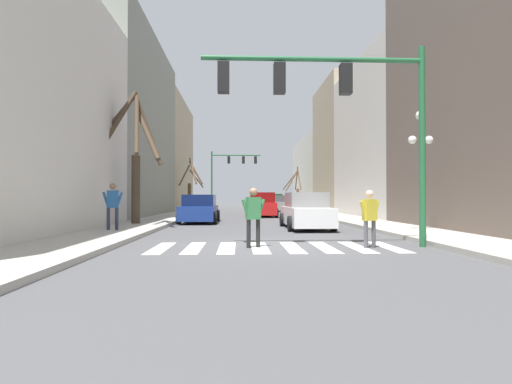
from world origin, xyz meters
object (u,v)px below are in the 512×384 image
object	(u,v)px
car_parked_left_far	(274,202)
pedestrian_on_left_sidewalk	(113,202)
car_driving_toward_lane	(281,204)
street_tree_right_far	(134,154)
car_parked_right_near	(306,212)
traffic_signal_near	(338,98)
pedestrian_near_right_corner	(253,212)
car_parked_right_mid	(260,204)
car_parked_right_far	(200,209)
street_lamp_right_corner	(421,146)
pedestrian_waiting_at_curb	(370,214)
street_tree_left_far	(296,188)
car_parked_left_near	(262,206)
street_tree_left_near	(191,186)
traffic_signal_far	(229,167)

from	to	relation	value
car_parked_left_far	pedestrian_on_left_sidewalk	world-z (taller)	pedestrian_on_left_sidewalk
car_driving_toward_lane	street_tree_right_far	bearing A→B (deg)	156.24
car_parked_right_near	traffic_signal_near	bearing A→B (deg)	178.05
pedestrian_on_left_sidewalk	pedestrian_near_right_corner	bearing A→B (deg)	-53.46
car_parked_right_mid	car_parked_right_far	xyz separation A→B (m)	(-4.05, -12.17, -0.07)
street_lamp_right_corner	car_driving_toward_lane	world-z (taller)	street_lamp_right_corner
street_lamp_right_corner	car_parked_right_far	world-z (taller)	street_lamp_right_corner
traffic_signal_near	car_driving_toward_lane	xyz separation A→B (m)	(1.48, 28.88, -3.40)
car_parked_left_far	pedestrian_on_left_sidewalk	distance (m)	32.87
pedestrian_waiting_at_curb	street_tree_left_far	bearing A→B (deg)	-117.52
traffic_signal_near	car_parked_left_near	size ratio (longest dim) A/B	1.48
street_lamp_right_corner	pedestrian_on_left_sidewalk	distance (m)	11.85
pedestrian_waiting_at_curb	street_tree_left_near	world-z (taller)	street_tree_left_near
traffic_signal_near	car_parked_left_far	size ratio (longest dim) A/B	1.40
street_tree_right_far	car_driving_toward_lane	bearing A→B (deg)	66.24
car_parked_right_far	street_tree_right_far	xyz separation A→B (m)	(-2.76, -3.28, 2.71)
traffic_signal_far	car_parked_right_near	bearing A→B (deg)	-81.71
pedestrian_near_right_corner	car_driving_toward_lane	bearing A→B (deg)	62.10
traffic_signal_near	car_parked_left_far	world-z (taller)	traffic_signal_near
pedestrian_near_right_corner	street_tree_left_near	distance (m)	27.34
traffic_signal_far	car_parked_left_near	xyz separation A→B (m)	(2.76, -16.83, -4.07)
pedestrian_near_right_corner	street_tree_left_far	size ratio (longest dim) A/B	0.34
traffic_signal_near	car_parked_left_far	bearing A→B (deg)	87.77
car_parked_right_mid	street_tree_right_far	bearing A→B (deg)	156.23
car_driving_toward_lane	street_tree_left_far	distance (m)	5.94
car_parked_right_far	pedestrian_waiting_at_curb	bearing A→B (deg)	-153.45
car_parked_left_near	street_tree_left_near	size ratio (longest dim) A/B	0.83
street_tree_left_far	pedestrian_on_left_sidewalk	bearing A→B (deg)	-110.83
car_parked_left_far	pedestrian_waiting_at_curb	bearing A→B (deg)	179.07
car_parked_right_mid	pedestrian_waiting_at_curb	xyz separation A→B (m)	(1.70, -23.67, 0.14)
street_lamp_right_corner	car_parked_left_far	distance (m)	32.56
car_parked_right_near	pedestrian_near_right_corner	world-z (taller)	pedestrian_near_right_corner
street_lamp_right_corner	street_tree_left_near	xyz separation A→B (m)	(-11.34, 23.17, -0.85)
car_parked_right_far	pedestrian_waiting_at_curb	size ratio (longest dim) A/B	3.06
street_tree_left_near	car_driving_toward_lane	bearing A→B (deg)	12.66
pedestrian_waiting_at_curb	pedestrian_on_left_sidewalk	bearing A→B (deg)	-51.72
traffic_signal_near	pedestrian_waiting_at_curb	bearing A→B (deg)	-11.27
traffic_signal_near	car_parked_right_mid	distance (m)	23.76
car_parked_right_far	traffic_signal_near	bearing A→B (deg)	-156.51
street_lamp_right_corner	pedestrian_waiting_at_curb	size ratio (longest dim) A/B	2.85
car_parked_right_far	car_driving_toward_lane	bearing A→B (deg)	-20.07
car_parked_right_mid	car_parked_left_near	bearing A→B (deg)	177.91
car_parked_left_far	traffic_signal_far	bearing A→B (deg)	105.37
traffic_signal_far	street_tree_left_near	world-z (taller)	traffic_signal_far
car_parked_right_far	street_tree_left_near	distance (m)	15.85
pedestrian_near_right_corner	car_parked_right_near	bearing A→B (deg)	48.50
car_parked_left_near	pedestrian_on_left_sidewalk	size ratio (longest dim) A/B	2.37
traffic_signal_near	car_driving_toward_lane	distance (m)	29.11
car_parked_left_far	car_parked_left_near	xyz separation A→B (m)	(-2.49, -18.27, -0.03)
pedestrian_waiting_at_curb	street_tree_left_far	size ratio (longest dim) A/B	0.33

